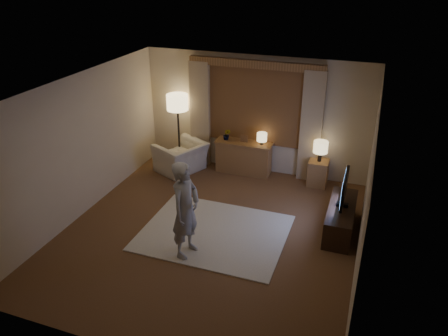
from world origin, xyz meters
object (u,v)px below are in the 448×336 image
at_px(armchair, 181,157).
at_px(person, 185,210).
at_px(tv_stand, 341,218).
at_px(sideboard, 244,158).
at_px(side_table, 318,173).

height_order(armchair, person, person).
bearing_deg(armchair, tv_stand, 96.13).
height_order(sideboard, side_table, sideboard).
xyz_separation_m(sideboard, person, (0.03, -3.19, 0.49)).
bearing_deg(side_table, person, -117.55).
relative_size(sideboard, tv_stand, 0.86).
relative_size(sideboard, person, 0.74).
distance_m(side_table, person, 3.58).
height_order(side_table, person, person).
distance_m(tv_stand, person, 2.81).
bearing_deg(tv_stand, sideboard, 144.47).
xyz_separation_m(armchair, side_table, (3.03, 0.33, -0.05)).
bearing_deg(sideboard, tv_stand, -35.53).
bearing_deg(person, sideboard, 10.18).
height_order(armchair, side_table, armchair).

